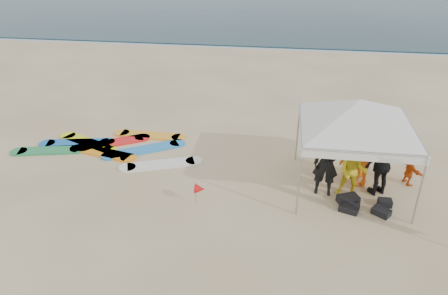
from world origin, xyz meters
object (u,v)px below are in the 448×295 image
Objects in this scene: marker_pennant at (200,189)px; canopy_tent at (361,100)px; person_yellow at (353,171)px; person_orange_a at (363,156)px; surfboard_spread at (112,147)px; person_black_b at (383,165)px; person_seated at (410,169)px; person_black_a at (326,163)px; person_orange_b at (358,149)px.

canopy_tent is at bearing 18.76° from marker_pennant.
person_yellow is 2.55× the size of marker_pennant.
person_yellow is at bearing -88.29° from canopy_tent.
person_yellow reaches higher than marker_pennant.
canopy_tent is 6.56× the size of marker_pennant.
surfboard_spread is at bearing -12.14° from person_orange_a.
person_yellow is 0.87× the size of person_black_b.
marker_pennant is (-4.10, -0.98, -0.32)m from person_yellow.
person_seated is at bearing -173.83° from person_orange_a.
person_yellow is 7.95m from surfboard_spread.
person_orange_a is at bearing 33.98° from person_black_a.
canopy_tent is (-0.27, -0.71, 1.81)m from person_orange_b.
person_orange_a is 0.62m from person_black_b.
marker_pennant is at bearing -38.04° from surfboard_spread.
person_black_a is 1.94m from canopy_tent.
surfboard_spread is (-7.69, 1.43, -2.72)m from canopy_tent.
person_seated is at bearing -172.11° from person_black_b.
marker_pennant is at bearing -0.14° from person_orange_b.
person_orange_b is at bearing 61.98° from person_seated.
person_black_b is at bearing 28.19° from person_yellow.
person_yellow is at bearing -8.56° from person_black_b.
person_black_b reaches higher than person_yellow.
person_black_b is at bearing 12.19° from person_black_a.
marker_pennant is at bearing -158.11° from person_black_a.
person_black_b is (0.47, -0.40, -0.03)m from person_orange_a.
person_orange_a is 0.47m from person_orange_b.
person_yellow is 0.87m from person_black_b.
person_black_b is 5.09m from marker_pennant.
person_orange_a is 2.02× the size of person_seated.
person_yellow is (0.72, -0.06, -0.16)m from person_black_a.
canopy_tent reaches higher than marker_pennant.
person_yellow is at bearing 96.84° from person_seated.
person_black_b is 2.94× the size of marker_pennant.
surfboard_spread is at bearing 177.15° from person_yellow.
person_orange_b is at bearing 69.40° from canopy_tent.
marker_pennant is at bearing 16.41° from person_orange_a.
canopy_tent reaches higher than person_black_a.
person_orange_a is 0.32× the size of surfboard_spread.
canopy_tent is at bearing 43.56° from person_orange_b.
canopy_tent is at bearing -36.45° from person_black_b.
person_orange_b reaches higher than person_yellow.
person_black_b is at bearing 103.83° from person_seated.
person_orange_b is 8.04m from surfboard_spread.
person_black_a is 1.55m from person_black_b.
person_black_a is 0.74m from person_yellow.
canopy_tent is (-1.79, -0.50, 2.27)m from person_seated.
person_black_b is 0.31× the size of surfboard_spread.
person_black_a is at bearing -153.78° from canopy_tent.
person_orange_a is 4.76m from marker_pennant.
canopy_tent is (-0.83, 0.15, 1.81)m from person_black_b.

